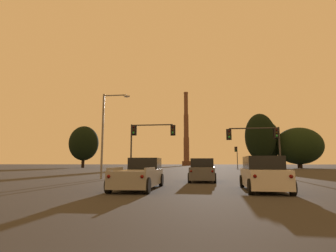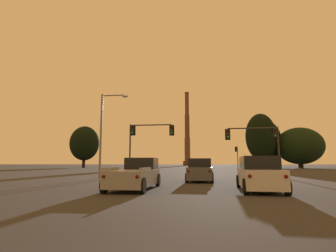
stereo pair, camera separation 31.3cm
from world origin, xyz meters
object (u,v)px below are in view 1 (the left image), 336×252
pickup_truck_left_lane_second (140,175)px  traffic_light_far_right (237,154)px  traffic_light_overhead_left (146,136)px  suv_right_lane_second (263,174)px  suv_center_lane_front (203,170)px  smokestack (186,136)px  traffic_light_overhead_right (261,139)px  street_lamp (107,126)px

pickup_truck_left_lane_second → traffic_light_far_right: traffic_light_far_right is taller
traffic_light_far_right → traffic_light_overhead_left: bearing=-112.4°
suv_right_lane_second → pickup_truck_left_lane_second: 6.93m
suv_right_lane_second → suv_center_lane_front: 7.76m
suv_center_lane_front → smokestack: (-8.96, 133.83, 16.56)m
suv_right_lane_second → traffic_light_far_right: 51.24m
pickup_truck_left_lane_second → traffic_light_far_right: size_ratio=0.99×
suv_right_lane_second → traffic_light_overhead_left: (-9.71, 14.71, 3.69)m
suv_center_lane_front → traffic_light_far_right: size_ratio=0.89×
suv_center_lane_front → traffic_light_far_right: bearing=80.6°
pickup_truck_left_lane_second → traffic_light_far_right: bearing=76.5°
pickup_truck_left_lane_second → traffic_light_overhead_right: bearing=54.9°
traffic_light_overhead_right → smokestack: bearing=97.0°
traffic_light_overhead_right → smokestack: 127.81m
suv_right_lane_second → pickup_truck_left_lane_second: bearing=-179.9°
suv_right_lane_second → suv_center_lane_front: (-3.25, 7.04, 0.00)m
suv_right_lane_second → traffic_light_overhead_left: size_ratio=0.83×
suv_center_lane_front → pickup_truck_left_lane_second: (-3.68, -6.74, -0.09)m
traffic_light_overhead_left → smokestack: bearing=91.1°
suv_right_lane_second → street_lamp: size_ratio=0.60×
traffic_light_overhead_right → street_lamp: street_lamp is taller
suv_center_lane_front → traffic_light_overhead_right: traffic_light_overhead_right is taller
suv_right_lane_second → smokestack: bearing=97.6°
traffic_light_overhead_right → traffic_light_overhead_left: (-12.90, 0.01, 0.42)m
smokestack → suv_center_lane_front: bearing=-86.2°
street_lamp → traffic_light_overhead_left: bearing=64.4°
traffic_light_far_right → suv_center_lane_front: bearing=-100.9°
suv_right_lane_second → street_lamp: street_lamp is taller
suv_right_lane_second → traffic_light_overhead_left: bearing=126.0°
suv_right_lane_second → suv_center_lane_front: bearing=117.4°
traffic_light_far_right → smokestack: 92.68m
pickup_truck_left_lane_second → suv_right_lane_second: bearing=-2.5°
street_lamp → smokestack: (0.16, 131.72, 12.43)m
pickup_truck_left_lane_second → smokestack: bearing=92.2°
traffic_light_overhead_right → pickup_truck_left_lane_second: bearing=-125.1°
pickup_truck_left_lane_second → traffic_light_overhead_left: traffic_light_overhead_left is taller
suv_center_lane_front → traffic_light_far_right: 44.75m
traffic_light_overhead_left → traffic_light_far_right: (14.91, 36.20, -0.94)m
traffic_light_overhead_left → pickup_truck_left_lane_second: bearing=-79.1°
street_lamp → suv_center_lane_front: bearing=-13.0°
suv_right_lane_second → traffic_light_far_right: (5.20, 50.90, 2.74)m
street_lamp → smokestack: 132.31m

